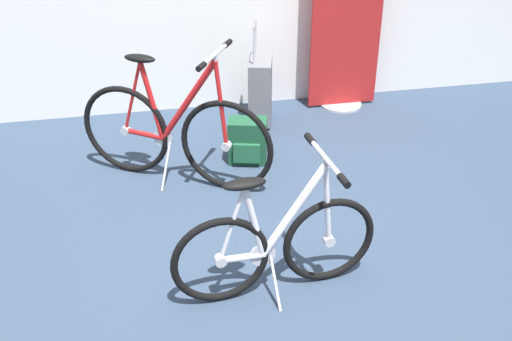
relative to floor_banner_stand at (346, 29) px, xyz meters
name	(u,v)px	position (x,y,z in m)	size (l,w,h in m)	color
ground_plane	(262,281)	(-1.17, -2.18, -0.69)	(6.46, 6.46, 0.00)	#2D3D51
floor_banner_stand	(346,29)	(0.00, 0.00, 0.00)	(0.60, 0.36, 1.55)	#B7B7BC
folding_bike_foreground	(276,243)	(-1.11, -2.26, -0.38)	(1.12, 0.53, 0.79)	black
display_bike_left	(174,132)	(-1.53, -0.99, -0.32)	(1.24, 0.76, 0.98)	black
rolling_suitcase	(260,90)	(-0.76, -0.18, -0.41)	(0.26, 0.39, 0.83)	slate
backpack_on_floor	(248,141)	(-0.99, -0.83, -0.53)	(0.31, 0.26, 0.33)	#19472D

